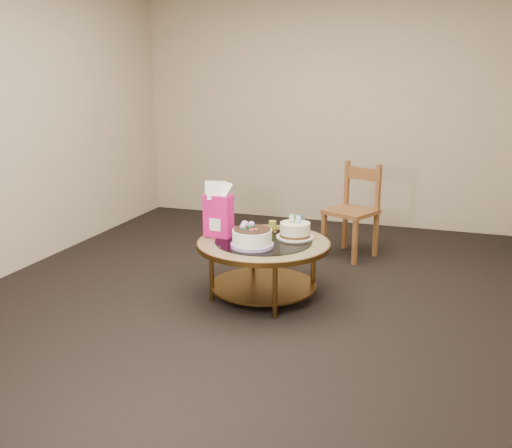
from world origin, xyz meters
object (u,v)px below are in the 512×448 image
(coffee_table, at_px, (263,251))
(cream_cake, at_px, (295,230))
(dining_chair, at_px, (353,210))
(gift_bag, at_px, (218,210))
(decorated_cake, at_px, (252,239))

(coffee_table, height_order, cream_cake, cream_cake)
(dining_chair, bearing_deg, gift_bag, -99.05)
(coffee_table, relative_size, decorated_cake, 3.23)
(coffee_table, bearing_deg, dining_chair, 69.75)
(dining_chair, bearing_deg, cream_cake, -78.97)
(decorated_cake, distance_m, dining_chair, 1.53)
(decorated_cake, height_order, dining_chair, dining_chair)
(coffee_table, bearing_deg, decorated_cake, -101.63)
(coffee_table, relative_size, gift_bag, 2.40)
(coffee_table, relative_size, dining_chair, 1.16)
(gift_bag, bearing_deg, decorated_cake, -21.50)
(coffee_table, distance_m, decorated_cake, 0.22)
(coffee_table, height_order, decorated_cake, decorated_cake)
(decorated_cake, xyz_separation_m, dining_chair, (0.50, 1.44, -0.07))
(gift_bag, distance_m, dining_chair, 1.54)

